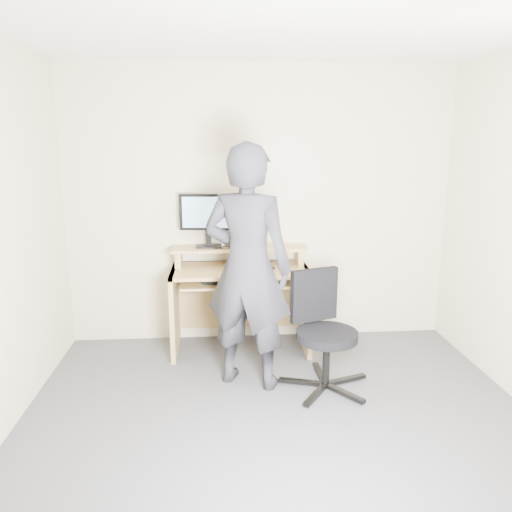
{
  "coord_description": "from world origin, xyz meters",
  "views": [
    {
      "loc": [
        -0.38,
        -2.77,
        1.84
      ],
      "look_at": [
        -0.09,
        1.05,
        0.95
      ],
      "focal_mm": 35.0,
      "sensor_mm": 36.0,
      "label": 1
    }
  ],
  "objects": [
    {
      "name": "charger",
      "position": [
        -0.41,
        1.53,
        0.93
      ],
      "size": [
        0.05,
        0.04,
        0.03
      ],
      "primitive_type": "cube",
      "rotation": [
        0.0,
        0.0,
        -0.02
      ],
      "color": "black",
      "rests_on": "desk"
    },
    {
      "name": "monitor",
      "position": [
        -0.47,
        1.6,
        1.19
      ],
      "size": [
        0.5,
        0.14,
        0.47
      ],
      "rotation": [
        0.0,
        0.0,
        -0.1
      ],
      "color": "black",
      "rests_on": "desk"
    },
    {
      "name": "office_chair",
      "position": [
        0.38,
        0.71,
        0.48
      ],
      "size": [
        0.69,
        0.66,
        0.87
      ],
      "rotation": [
        0.0,
        0.0,
        0.34
      ],
      "color": "black",
      "rests_on": "ground"
    },
    {
      "name": "desk",
      "position": [
        -0.2,
        1.53,
        0.55
      ],
      "size": [
        1.2,
        0.6,
        0.91
      ],
      "color": "tan",
      "rests_on": "ground"
    },
    {
      "name": "keyboard",
      "position": [
        -0.28,
        1.36,
        0.67
      ],
      "size": [
        0.47,
        0.22,
        0.03
      ],
      "primitive_type": "cube",
      "rotation": [
        0.0,
        0.0,
        -0.09
      ],
      "color": "black",
      "rests_on": "desk"
    },
    {
      "name": "smartphone",
      "position": [
        -0.05,
        1.56,
        0.92
      ],
      "size": [
        0.08,
        0.14,
        0.01
      ],
      "primitive_type": "cube",
      "rotation": [
        0.0,
        0.0,
        0.1
      ],
      "color": "black",
      "rests_on": "desk"
    },
    {
      "name": "external_drive",
      "position": [
        -0.15,
        1.64,
        1.01
      ],
      "size": [
        0.1,
        0.14,
        0.2
      ],
      "primitive_type": "cube",
      "rotation": [
        0.0,
        0.0,
        -0.28
      ],
      "color": "black",
      "rests_on": "desk"
    },
    {
      "name": "headphones",
      "position": [
        -0.42,
        1.66,
        0.92
      ],
      "size": [
        0.18,
        0.18,
        0.06
      ],
      "primitive_type": "torus",
      "rotation": [
        0.26,
        0.0,
        0.19
      ],
      "color": "silver",
      "rests_on": "desk"
    },
    {
      "name": "ground",
      "position": [
        0.0,
        0.0,
        0.0
      ],
      "size": [
        3.5,
        3.5,
        0.0
      ],
      "primitive_type": "plane",
      "color": "#4E4E53",
      "rests_on": "ground"
    },
    {
      "name": "travel_mug",
      "position": [
        0.01,
        1.62,
        1.01
      ],
      "size": [
        0.09,
        0.09,
        0.2
      ],
      "primitive_type": "cylinder",
      "rotation": [
        0.0,
        0.0,
        -0.04
      ],
      "color": "#B8B9BD",
      "rests_on": "desk"
    },
    {
      "name": "back_wall",
      "position": [
        0.0,
        1.75,
        1.25
      ],
      "size": [
        3.5,
        0.02,
        2.5
      ],
      "primitive_type": "cube",
      "color": "beige",
      "rests_on": "ground"
    },
    {
      "name": "ceiling",
      "position": [
        0.0,
        0.0,
        2.5
      ],
      "size": [
        3.5,
        3.5,
        0.02
      ],
      "primitive_type": "cube",
      "color": "white",
      "rests_on": "back_wall"
    },
    {
      "name": "mouse",
      "position": [
        0.05,
        1.35,
        0.77
      ],
      "size": [
        0.1,
        0.06,
        0.04
      ],
      "primitive_type": "ellipsoid",
      "rotation": [
        0.0,
        0.0,
        -0.02
      ],
      "color": "black",
      "rests_on": "desk"
    },
    {
      "name": "person",
      "position": [
        -0.17,
        0.8,
        0.92
      ],
      "size": [
        0.79,
        0.66,
        1.84
      ],
      "primitive_type": "imported",
      "rotation": [
        0.0,
        0.0,
        2.75
      ],
      "color": "black",
      "rests_on": "ground"
    }
  ]
}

